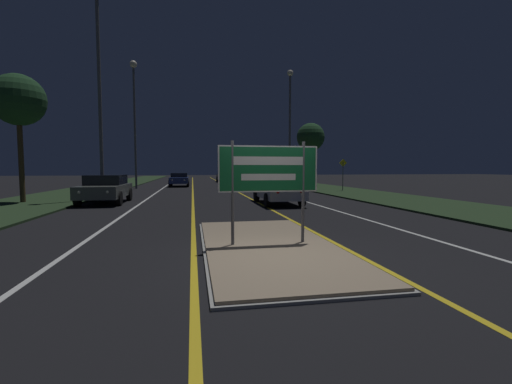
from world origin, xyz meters
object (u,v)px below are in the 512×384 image
at_px(car_approaching_1, 179,179).
at_px(warning_sign, 343,172).
at_px(car_receding_3, 239,174).
at_px(car_receding_0, 278,188).
at_px(highway_sign, 269,173).
at_px(car_receding_1, 276,179).
at_px(streetlight_left_near, 99,69).
at_px(streetlight_right_near, 290,115).
at_px(car_receding_2, 224,176).
at_px(car_approaching_0, 106,188).
at_px(streetlight_left_far, 134,103).

xyz_separation_m(car_approaching_1, warning_sign, (12.32, -9.65, 0.80)).
bearing_deg(car_receding_3, car_receding_0, -94.80).
distance_m(highway_sign, car_receding_1, 23.13).
relative_size(streetlight_left_near, car_receding_1, 2.39).
relative_size(car_receding_0, car_receding_1, 0.94).
height_order(streetlight_right_near, warning_sign, streetlight_right_near).
relative_size(car_receding_2, car_receding_3, 1.05).
relative_size(highway_sign, car_approaching_0, 0.52).
height_order(car_receding_0, car_approaching_1, car_receding_0).
bearing_deg(car_receding_2, car_approaching_0, -108.46).
xyz_separation_m(streetlight_right_near, car_receding_0, (-3.86, -11.33, -5.37)).
height_order(car_receding_0, car_approaching_0, car_receding_0).
bearing_deg(streetlight_left_near, car_receding_2, 69.57).
bearing_deg(car_receding_3, highway_sign, -96.83).
distance_m(car_receding_0, car_approaching_0, 8.64).
height_order(streetlight_right_near, car_receding_2, streetlight_right_near).
bearing_deg(car_approaching_1, streetlight_right_near, -33.17).
bearing_deg(highway_sign, warning_sign, 60.46).
distance_m(streetlight_left_near, car_receding_2, 25.71).
bearing_deg(car_receding_2, warning_sign, -69.40).
bearing_deg(car_receding_0, streetlight_left_far, 121.67).
height_order(highway_sign, car_receding_1, highway_sign).
relative_size(car_receding_1, car_receding_2, 1.01).
relative_size(highway_sign, warning_sign, 0.95).
bearing_deg(streetlight_right_near, car_approaching_1, 146.83).
xyz_separation_m(car_receding_0, car_receding_2, (-0.17, 26.66, -0.01)).
height_order(car_receding_3, car_approaching_1, car_receding_3).
distance_m(streetlight_right_near, car_receding_1, 5.80).
height_order(streetlight_right_near, car_approaching_1, streetlight_right_near).
height_order(highway_sign, car_receding_3, highway_sign).
relative_size(car_receding_1, car_receding_3, 1.07).
bearing_deg(car_receding_2, car_receding_3, 74.66).
xyz_separation_m(car_receding_1, warning_sign, (3.72, -5.75, 0.71)).
distance_m(car_receding_1, car_approaching_0, 16.38).
bearing_deg(car_receding_3, car_approaching_0, -107.41).
distance_m(streetlight_left_far, car_receding_2, 16.37).
relative_size(car_approaching_1, warning_sign, 1.80).
bearing_deg(car_receding_3, streetlight_right_near, -88.85).
height_order(car_receding_1, warning_sign, warning_sign).
bearing_deg(car_receding_2, car_receding_1, -75.56).
relative_size(car_receding_1, warning_sign, 1.96).
bearing_deg(streetlight_left_near, streetlight_right_near, 32.31).
distance_m(highway_sign, streetlight_left_near, 14.77).
bearing_deg(car_receding_1, car_receding_0, -103.50).
relative_size(car_receding_0, car_receding_3, 1.00).
bearing_deg(car_receding_1, highway_sign, -104.30).
xyz_separation_m(streetlight_left_near, car_approaching_0, (0.46, -1.33, -6.20)).
bearing_deg(car_approaching_0, streetlight_left_near, 109.21).
distance_m(streetlight_left_near, car_receding_0, 11.30).
relative_size(car_approaching_0, warning_sign, 1.81).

